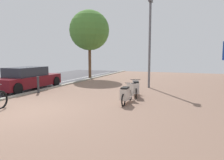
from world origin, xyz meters
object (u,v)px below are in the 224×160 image
at_px(scooter_near, 126,94).
at_px(parked_car_near, 27,79).
at_px(scooter_mid, 136,88).
at_px(street_tree, 89,30).
at_px(lamp_post, 150,39).
at_px(bollard_far, 38,85).

height_order(scooter_near, parked_car_near, parked_car_near).
bearing_deg(scooter_mid, street_tree, 131.06).
xyz_separation_m(scooter_near, lamp_post, (0.02, 4.83, 2.62)).
distance_m(scooter_mid, lamp_post, 4.09).
relative_size(street_tree, bollard_far, 6.56).
bearing_deg(bollard_far, scooter_near, -8.41).
relative_size(scooter_mid, street_tree, 0.30).
xyz_separation_m(scooter_near, parked_car_near, (-6.69, 1.60, 0.23)).
height_order(scooter_mid, lamp_post, lamp_post).
bearing_deg(scooter_mid, parked_car_near, -179.34).
xyz_separation_m(street_tree, bollard_far, (0.73, -7.71, -3.71)).
relative_size(parked_car_near, lamp_post, 0.81).
height_order(scooter_near, street_tree, street_tree).
xyz_separation_m(scooter_mid, parked_car_near, (-6.66, -0.08, 0.21)).
bearing_deg(lamp_post, parked_car_near, -154.28).
xyz_separation_m(scooter_near, bollard_far, (-5.22, 0.77, 0.05)).
relative_size(scooter_mid, bollard_far, 1.95).
bearing_deg(bollard_far, scooter_mid, 9.86).
distance_m(parked_car_near, bollard_far, 1.69).
distance_m(scooter_mid, street_tree, 9.77).
distance_m(scooter_mid, bollard_far, 5.27).
relative_size(scooter_mid, lamp_post, 0.32).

